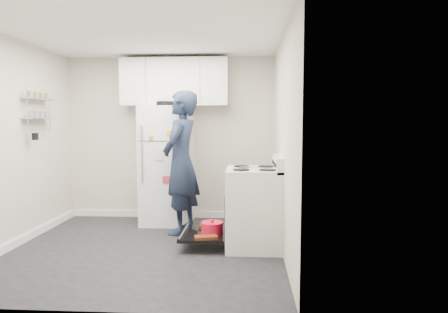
# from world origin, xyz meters

# --- Properties ---
(room) EXTENTS (3.21, 3.21, 2.51)m
(room) POSITION_xyz_m (-0.03, 0.03, 1.21)
(room) COLOR black
(room) RESTS_ON ground
(electric_range) EXTENTS (0.66, 0.76, 1.10)m
(electric_range) POSITION_xyz_m (1.26, 0.15, 0.47)
(electric_range) COLOR silver
(electric_range) RESTS_ON ground
(open_oven_door) EXTENTS (0.55, 0.71, 0.22)m
(open_oven_door) POSITION_xyz_m (0.71, 0.13, 0.18)
(open_oven_door) COLOR black
(open_oven_door) RESTS_ON ground
(refrigerator) EXTENTS (0.72, 0.74, 1.80)m
(refrigerator) POSITION_xyz_m (0.01, 1.25, 0.87)
(refrigerator) COLOR white
(refrigerator) RESTS_ON ground
(upper_cabinets) EXTENTS (1.60, 0.33, 0.70)m
(upper_cabinets) POSITION_xyz_m (0.10, 1.43, 2.10)
(upper_cabinets) COLOR silver
(upper_cabinets) RESTS_ON room
(wall_shelf_rack) EXTENTS (0.14, 0.60, 0.61)m
(wall_shelf_rack) POSITION_xyz_m (-1.52, 0.49, 1.68)
(wall_shelf_rack) COLOR #B2B2B7
(wall_shelf_rack) RESTS_ON room
(person) EXTENTS (0.60, 0.78, 1.92)m
(person) POSITION_xyz_m (0.30, 0.74, 0.96)
(person) COLOR #192238
(person) RESTS_ON ground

